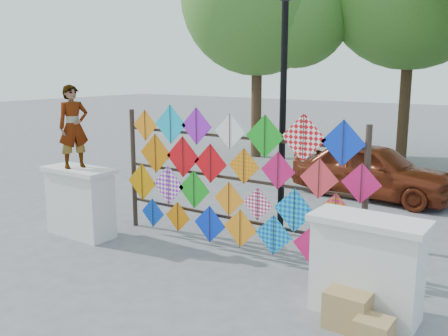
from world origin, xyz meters
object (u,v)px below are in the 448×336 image
at_px(kite_rack, 234,181).
at_px(lamppost, 283,90).
at_px(sedan, 373,170).
at_px(vendor_woman, 73,127).

xyz_separation_m(kite_rack, lamppost, (0.21, 1.27, 1.47)).
bearing_deg(lamppost, sedan, 82.41).
bearing_deg(sedan, lamppost, 176.49).
bearing_deg(kite_rack, vendor_woman, -162.01).
height_order(sedan, lamppost, lamppost).
xyz_separation_m(kite_rack, sedan, (0.70, 4.97, -0.56)).
height_order(vendor_woman, sedan, vendor_woman).
xyz_separation_m(sedan, lamppost, (-0.49, -3.70, 2.03)).
bearing_deg(kite_rack, lamppost, 80.75).
bearing_deg(sedan, vendor_woman, 152.93).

